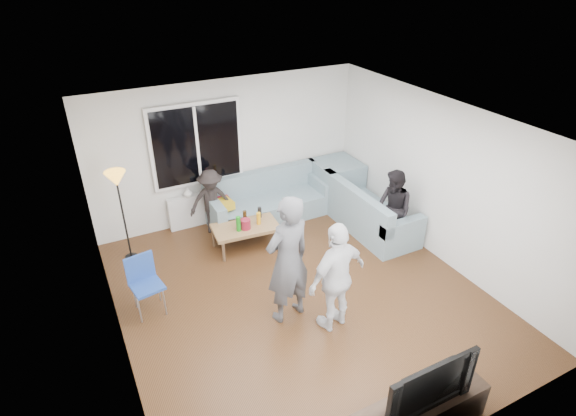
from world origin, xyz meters
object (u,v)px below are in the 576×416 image
spectator_back (212,201)px  television (424,381)px  tv_console (417,416)px  spectator_right (393,210)px  sofa_back_section (269,198)px  player_right (337,277)px  player_left (288,260)px  side_chair (147,287)px  floor_lamp (124,217)px  sofa_right_section (370,207)px  coffee_table (246,236)px

spectator_back → television: spectator_back is taller
tv_console → spectator_right: bearing=56.3°
sofa_back_section → player_right: size_ratio=1.45×
spectator_back → player_left: bearing=-76.2°
side_chair → player_right: bearing=-42.4°
floor_lamp → sofa_back_section: bearing=3.3°
floor_lamp → television: floor_lamp is taller
sofa_right_section → player_left: bearing=120.5°
coffee_table → player_left: (-0.15, -1.86, 0.74)m
coffee_table → sofa_right_section: bearing=-11.6°
spectator_back → tv_console: spectator_back is taller
sofa_right_section → side_chair: size_ratio=2.33×
coffee_table → player_right: bearing=-81.8°
coffee_table → spectator_right: (2.23, -1.08, 0.49)m
television → spectator_back: bearing=96.8°
floor_lamp → coffee_table: bearing=-16.8°
player_left → spectator_right: 2.52m
coffee_table → tv_console: 4.07m
player_left → player_right: (0.48, -0.44, -0.14)m
floor_lamp → player_left: size_ratio=0.83×
side_chair → television: television is taller
sofa_right_section → side_chair: (-4.07, -0.45, 0.01)m
sofa_back_section → floor_lamp: size_ratio=1.47×
coffee_table → spectator_right: size_ratio=0.80×
floor_lamp → tv_console: 5.09m
player_left → sofa_right_section: bearing=-160.3°
player_right → spectator_back: bearing=-89.7°
player_right → spectator_right: bearing=-159.1°
player_left → spectator_back: size_ratio=1.56×
player_right → side_chair: bearing=-44.8°
tv_console → sofa_back_section: bearing=83.7°
sofa_back_section → coffee_table: 1.07m
player_left → tv_console: bearing=89.3°
sofa_right_section → spectator_right: spectator_right is taller
sofa_right_section → spectator_back: 2.83m
coffee_table → player_left: size_ratio=0.59×
player_right → television: (-0.09, -1.76, -0.05)m
sofa_back_section → tv_console: sofa_back_section is taller
side_chair → player_right: 2.61m
side_chair → coffee_table: bearing=16.8°
coffee_table → player_left: bearing=-94.6°
side_chair → tv_console: bearing=-66.3°
player_left → spectator_right: bearing=-172.5°
side_chair → player_left: size_ratio=0.46×
coffee_table → spectator_back: (-0.33, 0.74, 0.40)m
player_right → spectator_right: (1.90, 1.23, -0.11)m
side_chair → player_left: player_left is taller
side_chair → sofa_back_section: bearing=22.2°
spectator_right → tv_console: (-1.99, -2.99, -0.47)m
television → spectator_right: bearing=56.3°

